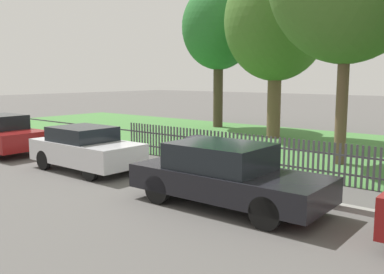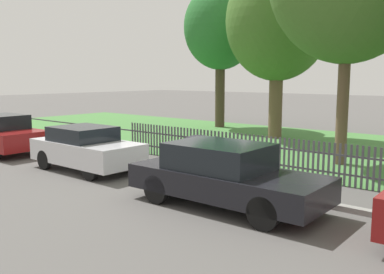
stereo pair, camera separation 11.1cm
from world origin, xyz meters
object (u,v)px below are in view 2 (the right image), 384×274
(parked_car_navy_estate, at_px, (225,175))
(tree_nearest_kerb, at_px, (221,28))
(parked_car_black_saloon, at_px, (86,148))
(covered_motorcycle, at_px, (204,149))
(tree_behind_motorcycle, at_px, (278,22))
(parked_car_silver_hatchback, at_px, (1,134))

(parked_car_navy_estate, relative_size, tree_nearest_kerb, 0.56)
(parked_car_black_saloon, xyz_separation_m, covered_motorcycle, (2.72, 2.39, -0.04))
(parked_car_black_saloon, bearing_deg, tree_behind_motorcycle, 84.51)
(parked_car_navy_estate, distance_m, covered_motorcycle, 3.80)
(parked_car_silver_hatchback, height_order, tree_nearest_kerb, tree_nearest_kerb)
(parked_car_black_saloon, xyz_separation_m, tree_behind_motorcycle, (0.93, 10.05, 4.68))
(tree_nearest_kerb, xyz_separation_m, tree_behind_motorcycle, (4.66, -1.93, -0.21))
(parked_car_silver_hatchback, bearing_deg, parked_car_black_saloon, 1.09)
(tree_behind_motorcycle, bearing_deg, tree_nearest_kerb, 157.46)
(parked_car_black_saloon, xyz_separation_m, parked_car_navy_estate, (5.43, -0.27, 0.02))
(parked_car_silver_hatchback, xyz_separation_m, parked_car_navy_estate, (10.37, -0.01, -0.01))
(tree_behind_motorcycle, bearing_deg, parked_car_black_saloon, -95.29)
(parked_car_black_saloon, relative_size, tree_nearest_kerb, 0.46)
(covered_motorcycle, relative_size, tree_nearest_kerb, 0.25)
(parked_car_silver_hatchback, relative_size, parked_car_navy_estate, 0.85)
(tree_nearest_kerb, bearing_deg, parked_car_black_saloon, -72.71)
(parked_car_silver_hatchback, height_order, parked_car_black_saloon, parked_car_silver_hatchback)
(covered_motorcycle, height_order, tree_nearest_kerb, tree_nearest_kerb)
(parked_car_navy_estate, height_order, tree_behind_motorcycle, tree_behind_motorcycle)
(parked_car_black_saloon, distance_m, tree_nearest_kerb, 13.47)
(covered_motorcycle, distance_m, tree_behind_motorcycle, 9.17)
(parked_car_silver_hatchback, distance_m, tree_nearest_kerb, 13.23)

